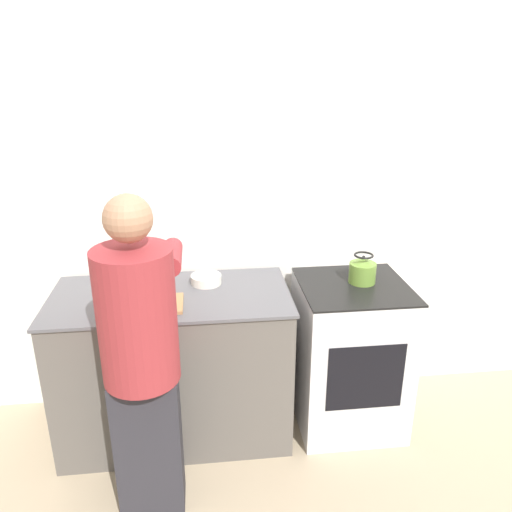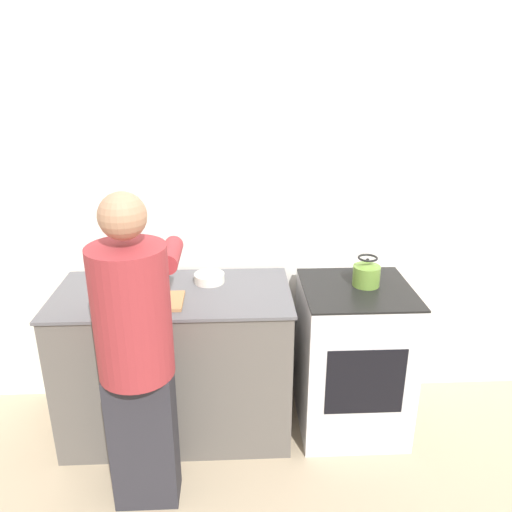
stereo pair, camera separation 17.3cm
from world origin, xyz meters
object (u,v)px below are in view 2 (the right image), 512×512
object	(u,v)px
person	(136,349)
kettle	(366,273)
knife	(139,300)
canister_jar	(150,265)
cutting_board	(148,302)
oven	(352,358)
bowl_prep	(209,278)

from	to	relation	value
person	kettle	xyz separation A→B (m)	(1.23, 0.57, 0.13)
knife	canister_jar	world-z (taller)	canister_jar
person	cutting_board	distance (m)	0.41
knife	oven	bearing A→B (deg)	4.94
person	canister_jar	bearing A→B (deg)	93.02
cutting_board	kettle	size ratio (longest dim) A/B	2.14
kettle	knife	bearing A→B (deg)	-173.03
oven	bowl_prep	world-z (taller)	bowl_prep
oven	canister_jar	size ratio (longest dim) A/B	5.54
oven	person	bearing A→B (deg)	-155.85
person	canister_jar	world-z (taller)	person
oven	cutting_board	size ratio (longest dim) A/B	2.48
canister_jar	oven	bearing A→B (deg)	-10.65
kettle	canister_jar	xyz separation A→B (m)	(-1.27, 0.19, -0.00)
cutting_board	kettle	distance (m)	1.25
oven	kettle	xyz separation A→B (m)	(0.05, 0.04, 0.54)
kettle	canister_jar	bearing A→B (deg)	171.41
cutting_board	knife	world-z (taller)	knife
oven	bowl_prep	size ratio (longest dim) A/B	5.21
oven	knife	size ratio (longest dim) A/B	3.98
person	knife	xyz separation A→B (m)	(-0.05, 0.41, 0.06)
canister_jar	bowl_prep	bearing A→B (deg)	-12.46
oven	kettle	bearing A→B (deg)	34.07
cutting_board	canister_jar	xyz separation A→B (m)	(-0.04, 0.35, 0.08)
oven	kettle	world-z (taller)	kettle
canister_jar	kettle	bearing A→B (deg)	-8.59
oven	person	distance (m)	1.36
person	bowl_prep	bearing A→B (deg)	64.85
person	cutting_board	size ratio (longest dim) A/B	4.35
person	canister_jar	distance (m)	0.77
bowl_prep	person	bearing A→B (deg)	-115.15
knife	bowl_prep	bearing A→B (deg)	35.82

